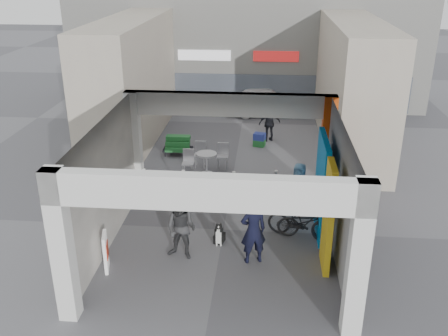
# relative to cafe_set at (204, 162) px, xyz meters

# --- Properties ---
(ground) EXTENTS (90.00, 90.00, 0.00)m
(ground) POSITION_rel_cafe_set_xyz_m (1.09, -4.25, -0.34)
(ground) COLOR #5E5D63
(ground) RESTS_ON ground
(arcade_canopy) EXTENTS (6.40, 6.45, 6.40)m
(arcade_canopy) POSITION_rel_cafe_set_xyz_m (1.62, -5.07, 1.96)
(arcade_canopy) COLOR silver
(arcade_canopy) RESTS_ON ground
(far_building) EXTENTS (18.00, 4.08, 8.00)m
(far_building) POSITION_rel_cafe_set_xyz_m (1.09, 9.74, 3.65)
(far_building) COLOR silver
(far_building) RESTS_ON ground
(plaza_bldg_left) EXTENTS (2.00, 9.00, 5.00)m
(plaza_bldg_left) POSITION_rel_cafe_set_xyz_m (-3.41, 3.25, 2.16)
(plaza_bldg_left) COLOR #ADA48F
(plaza_bldg_left) RESTS_ON ground
(plaza_bldg_right) EXTENTS (2.00, 9.00, 5.00)m
(plaza_bldg_right) POSITION_rel_cafe_set_xyz_m (5.59, 3.25, 2.16)
(plaza_bldg_right) COLOR #ADA48F
(plaza_bldg_right) RESTS_ON ground
(bollard_left) EXTENTS (0.09, 0.09, 0.82)m
(bollard_left) POSITION_rel_cafe_set_xyz_m (-0.43, -2.00, 0.07)
(bollard_left) COLOR #95989D
(bollard_left) RESTS_ON ground
(bollard_center) EXTENTS (0.09, 0.09, 0.81)m
(bollard_center) POSITION_rel_cafe_set_xyz_m (1.22, -1.96, 0.07)
(bollard_center) COLOR #95989D
(bollard_center) RESTS_ON ground
(bollard_right) EXTENTS (0.09, 0.09, 0.94)m
(bollard_right) POSITION_rel_cafe_set_xyz_m (2.58, -2.03, 0.13)
(bollard_right) COLOR #95989D
(bollard_right) RESTS_ON ground
(advert_board_near) EXTENTS (0.21, 0.55, 1.00)m
(advert_board_near) POSITION_rel_cafe_set_xyz_m (-1.66, -6.45, 0.17)
(advert_board_near) COLOR white
(advert_board_near) RESTS_ON ground
(advert_board_far) EXTENTS (0.14, 0.55, 1.00)m
(advert_board_far) POSITION_rel_cafe_set_xyz_m (-1.66, -2.60, 0.17)
(advert_board_far) COLOR white
(advert_board_far) RESTS_ON ground
(cafe_set) EXTENTS (1.58, 1.27, 0.95)m
(cafe_set) POSITION_rel_cafe_set_xyz_m (0.00, 0.00, 0.00)
(cafe_set) COLOR #B5B4BA
(cafe_set) RESTS_ON ground
(produce_stand) EXTENTS (1.13, 0.61, 0.74)m
(produce_stand) POSITION_rel_cafe_set_xyz_m (-1.23, 1.48, -0.04)
(produce_stand) COLOR black
(produce_stand) RESTS_ON ground
(crate_stack) EXTENTS (0.53, 0.46, 0.56)m
(crate_stack) POSITION_rel_cafe_set_xyz_m (1.96, 2.73, -0.06)
(crate_stack) COLOR #1B6127
(crate_stack) RESTS_ON ground
(border_collie) EXTENTS (0.25, 0.48, 0.66)m
(border_collie) POSITION_rel_cafe_set_xyz_m (1.03, -5.01, -0.07)
(border_collie) COLOR black
(border_collie) RESTS_ON ground
(man_with_dog) EXTENTS (0.77, 0.62, 1.82)m
(man_with_dog) POSITION_rel_cafe_set_xyz_m (1.97, -5.79, 0.57)
(man_with_dog) COLOR black
(man_with_dog) RESTS_ON ground
(man_back_turned) EXTENTS (0.97, 0.84, 1.70)m
(man_back_turned) POSITION_rel_cafe_set_xyz_m (0.13, -5.75, 0.51)
(man_back_turned) COLOR #353638
(man_back_turned) RESTS_ON ground
(man_elderly) EXTENTS (0.89, 0.76, 1.54)m
(man_elderly) POSITION_rel_cafe_set_xyz_m (3.26, -2.80, 0.43)
(man_elderly) COLOR #5987AE
(man_elderly) RESTS_ON ground
(man_crates) EXTENTS (1.01, 0.68, 1.59)m
(man_crates) POSITION_rel_cafe_set_xyz_m (2.36, 3.42, 0.46)
(man_crates) COLOR black
(man_crates) RESTS_ON ground
(bicycle_front) EXTENTS (1.99, 1.18, 0.99)m
(bicycle_front) POSITION_rel_cafe_set_xyz_m (3.25, -4.48, 0.16)
(bicycle_front) COLOR black
(bicycle_front) RESTS_ON ground
(bicycle_rear) EXTENTS (1.59, 0.53, 0.94)m
(bicycle_rear) POSITION_rel_cafe_set_xyz_m (3.39, -4.48, 0.13)
(bicycle_rear) COLOR black
(bicycle_rear) RESTS_ON ground
(white_van) EXTENTS (4.13, 2.08, 1.35)m
(white_van) POSITION_rel_cafe_set_xyz_m (2.18, 7.25, 0.34)
(white_van) COLOR silver
(white_van) RESTS_ON ground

